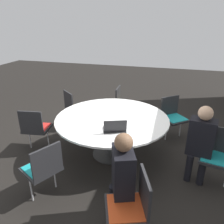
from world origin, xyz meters
name	(u,v)px	position (x,y,z in m)	size (l,w,h in m)	color
ground_plane	(112,153)	(0.00, 0.00, 0.00)	(16.00, 16.00, 0.00)	black
conference_table	(112,123)	(0.00, 0.00, 0.61)	(1.93, 1.93, 0.73)	#333333
chair_0	(132,203)	(1.55, 0.65, 0.50)	(0.56, 0.55, 0.85)	#262628
chair_1	(217,152)	(0.29, 1.66, 0.50)	(0.50, 0.52, 0.85)	#262628
chair_2	(173,114)	(-0.94, 1.01, 0.50)	(0.60, 0.61, 0.85)	#262628
chair_3	(123,102)	(-1.38, -0.11, 0.50)	(0.45, 0.43, 0.85)	#262628
chair_4	(74,106)	(-0.84, -1.10, 0.50)	(0.60, 0.61, 0.85)	#262628
chair_5	(35,126)	(0.27, -1.36, 0.50)	(0.48, 0.50, 0.85)	#262628
chair_6	(43,166)	(1.25, -0.59, 0.50)	(0.59, 0.58, 0.85)	#262628
person_0	(122,174)	(1.36, 0.49, 0.70)	(0.41, 0.34, 1.20)	black
person_1	(201,139)	(0.32, 1.40, 0.70)	(0.31, 0.40, 1.20)	black
laptop	(115,128)	(0.47, 0.17, 0.78)	(0.35, 0.40, 0.21)	#232326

